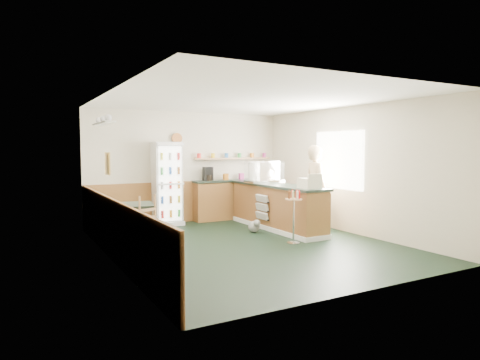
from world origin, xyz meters
TOP-DOWN VIEW (x-y plane):
  - ground at (0.00, 0.00)m, footprint 6.00×6.00m
  - room_envelope at (-0.23, 0.73)m, footprint 5.04×6.02m
  - service_counter at (1.35, 1.07)m, footprint 0.68×3.01m
  - back_counter at (1.19, 2.80)m, footprint 2.24×0.42m
  - drinks_fridge at (-0.63, 2.74)m, footprint 0.65×0.54m
  - display_case at (1.35, 1.60)m, footprint 0.86×0.45m
  - cash_register at (1.35, -0.10)m, footprint 0.37×0.39m
  - shopkeeper at (2.05, 0.56)m, footprint 0.56×0.70m
  - condiment_stand at (0.80, -0.32)m, footprint 0.32×0.32m
  - newspaper_rack at (0.99, 1.12)m, footprint 0.09×0.47m
  - cafe_table at (-2.05, 0.56)m, footprint 0.87×0.87m
  - cafe_chair at (-1.84, -0.04)m, footprint 0.51×0.51m
  - dog_doorstop at (0.69, 0.93)m, footprint 0.25×0.32m

SIDE VIEW (x-z plane):
  - ground at x=0.00m, z-range 0.00..0.00m
  - dog_doorstop at x=0.69m, z-range -0.01..0.29m
  - service_counter at x=1.35m, z-range -0.04..0.97m
  - newspaper_rack at x=0.99m, z-range 0.23..0.78m
  - cafe_chair at x=-1.84m, z-range 0.02..1.05m
  - back_counter at x=1.19m, z-range -0.30..1.39m
  - cafe_table at x=-2.05m, z-range 0.17..1.00m
  - condiment_stand at x=0.80m, z-range 0.16..1.16m
  - shopkeeper at x=2.05m, z-range 0.00..1.88m
  - drinks_fridge at x=-0.63m, z-range 0.00..1.96m
  - cash_register at x=1.35m, z-range 1.01..1.22m
  - display_case at x=1.35m, z-range 1.01..1.50m
  - room_envelope at x=-0.23m, z-range 0.16..2.88m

